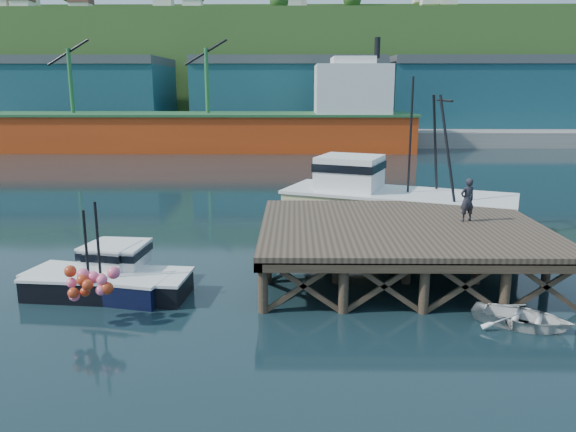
{
  "coord_description": "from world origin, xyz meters",
  "views": [
    {
      "loc": [
        0.9,
        -23.46,
        7.87
      ],
      "look_at": [
        0.61,
        2.0,
        1.99
      ],
      "focal_mm": 35.0,
      "sensor_mm": 36.0,
      "label": 1
    }
  ],
  "objects_px": {
    "trawler": "(392,199)",
    "dinghy": "(522,317)",
    "dockworker": "(467,200)",
    "boat_navy": "(101,276)",
    "boat_black": "(111,276)"
  },
  "relations": [
    {
      "from": "boat_black",
      "to": "dinghy",
      "type": "bearing_deg",
      "value": -5.76
    },
    {
      "from": "boat_black",
      "to": "dinghy",
      "type": "distance_m",
      "value": 15.05
    },
    {
      "from": "trawler",
      "to": "dinghy",
      "type": "xyz_separation_m",
      "value": [
        2.18,
        -13.1,
        -1.4
      ]
    },
    {
      "from": "boat_navy",
      "to": "dockworker",
      "type": "height_order",
      "value": "dockworker"
    },
    {
      "from": "boat_navy",
      "to": "dinghy",
      "type": "relative_size",
      "value": 1.85
    },
    {
      "from": "dockworker",
      "to": "boat_navy",
      "type": "bearing_deg",
      "value": -7.3
    },
    {
      "from": "boat_black",
      "to": "trawler",
      "type": "distance_m",
      "value": 16.22
    },
    {
      "from": "boat_black",
      "to": "dinghy",
      "type": "relative_size",
      "value": 2.0
    },
    {
      "from": "dinghy",
      "to": "dockworker",
      "type": "height_order",
      "value": "dockworker"
    },
    {
      "from": "boat_navy",
      "to": "dinghy",
      "type": "bearing_deg",
      "value": 2.52
    },
    {
      "from": "boat_navy",
      "to": "trawler",
      "type": "bearing_deg",
      "value": 51.58
    },
    {
      "from": "trawler",
      "to": "dinghy",
      "type": "relative_size",
      "value": 4.17
    },
    {
      "from": "dinghy",
      "to": "dockworker",
      "type": "bearing_deg",
      "value": 30.95
    },
    {
      "from": "boat_navy",
      "to": "dockworker",
      "type": "xyz_separation_m",
      "value": [
        15.01,
        3.41,
        2.37
      ]
    },
    {
      "from": "boat_black",
      "to": "trawler",
      "type": "height_order",
      "value": "trawler"
    }
  ]
}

